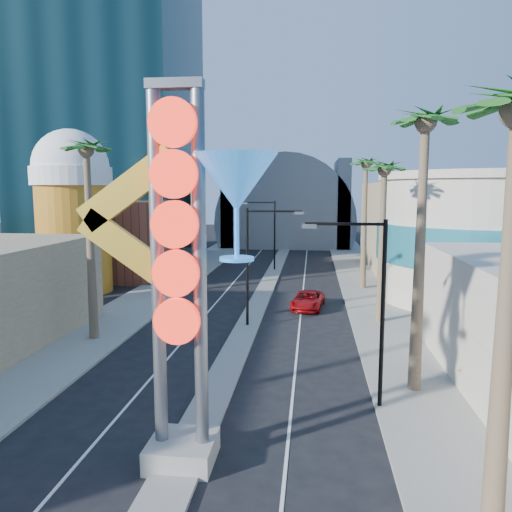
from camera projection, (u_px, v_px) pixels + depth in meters
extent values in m
cube|color=gray|center=(172.00, 282.00, 49.51)|extent=(5.00, 100.00, 0.15)
cube|color=gray|center=(367.00, 287.00, 47.39)|extent=(5.00, 100.00, 0.15)
cube|color=gray|center=(270.00, 279.00, 51.40)|extent=(1.60, 84.00, 0.15)
cube|color=black|center=(110.00, 67.00, 64.40)|extent=(20.00, 20.00, 50.00)
cube|color=brown|center=(119.00, 239.00, 52.68)|extent=(10.00, 10.00, 8.00)
cube|color=#8E7F5C|center=(412.00, 226.00, 58.82)|extent=(10.00, 20.00, 10.00)
cylinder|color=#B97E18|center=(74.00, 237.00, 44.78)|extent=(6.40, 6.40, 10.00)
cylinder|color=white|center=(71.00, 176.00, 44.08)|extent=(7.00, 7.00, 1.60)
sphere|color=white|center=(71.00, 167.00, 43.97)|extent=(6.60, 6.60, 6.60)
cylinder|color=beige|center=(481.00, 241.00, 40.87)|extent=(16.00, 16.00, 10.00)
cylinder|color=teal|center=(481.00, 241.00, 40.87)|extent=(16.60, 16.60, 3.00)
cylinder|color=beige|center=(484.00, 176.00, 40.17)|extent=(16.60, 16.60, 0.60)
cylinder|color=slate|center=(287.00, 221.00, 84.38)|extent=(22.00, 16.00, 22.00)
cube|color=slate|center=(235.00, 203.00, 85.00)|extent=(2.00, 16.00, 14.00)
cube|color=slate|center=(341.00, 203.00, 82.99)|extent=(2.00, 16.00, 14.00)
cube|color=gray|center=(182.00, 451.00, 16.88)|extent=(2.20, 2.20, 0.80)
cylinder|color=slate|center=(158.00, 273.00, 16.16)|extent=(0.44, 0.44, 12.00)
cylinder|color=slate|center=(200.00, 274.00, 16.01)|extent=(0.44, 0.44, 12.00)
cube|color=slate|center=(175.00, 84.00, 15.32)|extent=(1.80, 0.50, 0.30)
cylinder|color=red|center=(172.00, 122.00, 15.13)|extent=(1.50, 0.25, 1.50)
cylinder|color=red|center=(174.00, 174.00, 15.33)|extent=(1.50, 0.25, 1.50)
cylinder|color=red|center=(175.00, 224.00, 15.53)|extent=(1.50, 0.25, 1.50)
cylinder|color=red|center=(176.00, 273.00, 15.73)|extent=(1.50, 0.25, 1.50)
cylinder|color=red|center=(177.00, 321.00, 15.94)|extent=(1.50, 0.25, 1.50)
cube|color=yellow|center=(128.00, 189.00, 15.91)|extent=(3.47, 0.25, 2.80)
cube|color=yellow|center=(130.00, 251.00, 16.17)|extent=(3.47, 0.25, 2.80)
cone|color=blue|center=(236.00, 182.00, 15.49)|extent=(2.60, 2.60, 1.80)
cylinder|color=blue|center=(237.00, 234.00, 15.70)|extent=(0.16, 0.16, 1.60)
cylinder|color=blue|center=(237.00, 259.00, 15.81)|extent=(1.10, 1.10, 0.12)
cylinder|color=black|center=(247.00, 268.00, 33.16)|extent=(0.18, 0.18, 8.00)
cube|color=black|center=(275.00, 211.00, 32.46)|extent=(3.60, 0.12, 0.12)
cube|color=slate|center=(299.00, 213.00, 32.30)|extent=(0.60, 0.25, 0.18)
cylinder|color=black|center=(275.00, 236.00, 56.80)|extent=(0.18, 0.18, 8.00)
cube|color=black|center=(259.00, 202.00, 56.51)|extent=(3.60, 0.12, 0.12)
cube|color=slate|center=(245.00, 203.00, 56.70)|extent=(0.60, 0.25, 0.18)
cylinder|color=black|center=(383.00, 316.00, 20.53)|extent=(0.18, 0.18, 8.00)
cube|color=black|center=(345.00, 224.00, 20.22)|extent=(3.24, 0.12, 0.12)
cube|color=slate|center=(309.00, 226.00, 20.39)|extent=(0.60, 0.25, 0.18)
cylinder|color=brown|center=(90.00, 247.00, 30.00)|extent=(0.40, 0.40, 11.50)
sphere|color=#1A4D19|center=(86.00, 150.00, 29.25)|extent=(2.40, 2.40, 2.40)
cylinder|color=brown|center=(161.00, 238.00, 43.89)|extent=(0.40, 0.40, 10.00)
sphere|color=#1A4D19|center=(159.00, 181.00, 43.23)|extent=(2.40, 2.40, 2.40)
cylinder|color=brown|center=(193.00, 228.00, 55.71)|extent=(0.40, 0.40, 10.00)
sphere|color=#1A4D19|center=(192.00, 183.00, 55.05)|extent=(2.40, 2.40, 2.40)
cylinder|color=brown|center=(504.00, 340.00, 12.25)|extent=(0.40, 0.40, 11.00)
cylinder|color=brown|center=(419.00, 262.00, 22.04)|extent=(0.40, 0.40, 12.00)
sphere|color=#1A4D19|center=(425.00, 123.00, 21.26)|extent=(2.40, 2.40, 2.40)
cylinder|color=brown|center=(382.00, 248.00, 33.96)|extent=(0.40, 0.40, 10.50)
sphere|color=#1A4D19|center=(384.00, 170.00, 33.27)|extent=(2.40, 2.40, 2.40)
cylinder|color=brown|center=(364.00, 228.00, 45.72)|extent=(0.40, 0.40, 11.50)
sphere|color=#1A4D19|center=(366.00, 164.00, 44.96)|extent=(2.40, 2.40, 2.40)
imported|color=#AC0D10|center=(308.00, 300.00, 38.79)|extent=(2.86, 5.09, 1.34)
imported|color=gray|center=(467.00, 372.00, 22.43)|extent=(1.03, 0.88, 1.82)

